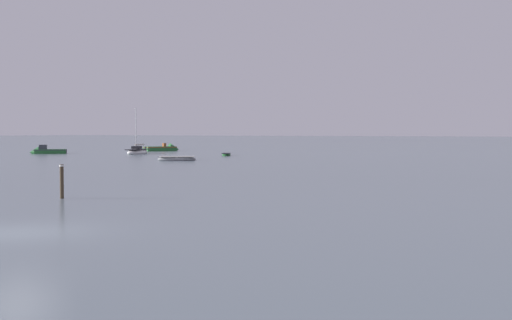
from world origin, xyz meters
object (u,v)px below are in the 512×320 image
object	(u,v)px
motorboat_moored_3	(165,149)
mooring_post_near	(62,182)
sailboat_moored_0	(138,152)
rowboat_moored_1	(226,155)
rowboat_moored_4	(177,159)
motorboat_moored_2	(45,152)

from	to	relation	value
motorboat_moored_3	mooring_post_near	bearing A→B (deg)	-117.46
sailboat_moored_0	mooring_post_near	size ratio (longest dim) A/B	3.75
rowboat_moored_1	motorboat_moored_3	bearing A→B (deg)	28.75
motorboat_moored_3	mooring_post_near	xyz separation A→B (m)	(43.91, -63.19, 0.49)
rowboat_moored_4	mooring_post_near	world-z (taller)	mooring_post_near
sailboat_moored_0	motorboat_moored_3	distance (m)	14.03
motorboat_moored_2	rowboat_moored_4	bearing A→B (deg)	120.97
rowboat_moored_1	sailboat_moored_0	bearing A→B (deg)	62.45
rowboat_moored_4	mooring_post_near	distance (m)	41.17
sailboat_moored_0	motorboat_moored_3	size ratio (longest dim) A/B	1.11
sailboat_moored_0	mooring_post_near	xyz separation A→B (m)	(38.52, -50.24, 0.48)
motorboat_moored_3	motorboat_moored_2	bearing A→B (deg)	-170.34
rowboat_moored_1	motorboat_moored_3	distance (m)	23.60
sailboat_moored_0	motorboat_moored_2	distance (m)	13.18
rowboat_moored_1	rowboat_moored_4	world-z (taller)	rowboat_moored_4
rowboat_moored_4	motorboat_moored_3	size ratio (longest dim) A/B	0.69
rowboat_moored_1	sailboat_moored_0	world-z (taller)	sailboat_moored_0
mooring_post_near	motorboat_moored_2	bearing A→B (deg)	138.71
rowboat_moored_4	motorboat_moored_3	bearing A→B (deg)	-85.86
sailboat_moored_0	rowboat_moored_4	bearing A→B (deg)	32.31
rowboat_moored_4	mooring_post_near	bearing A→B (deg)	83.65
rowboat_moored_1	motorboat_moored_2	size ratio (longest dim) A/B	0.69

